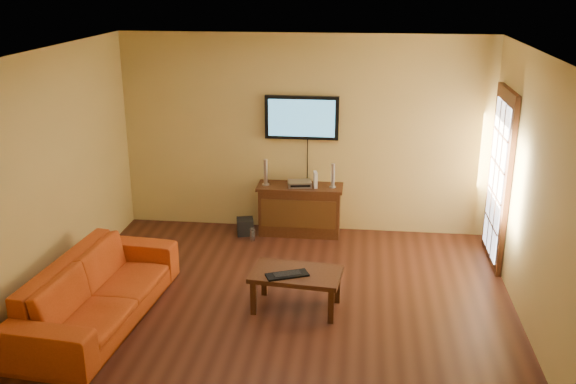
% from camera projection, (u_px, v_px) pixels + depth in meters
% --- Properties ---
extents(ground_plane, '(5.00, 5.00, 0.00)m').
position_uv_depth(ground_plane, '(280.00, 314.00, 6.78)').
color(ground_plane, '#34170E').
rests_on(ground_plane, ground).
extents(room_walls, '(5.00, 5.00, 5.00)m').
position_uv_depth(room_walls, '(287.00, 145.00, 6.83)').
color(room_walls, tan).
rests_on(room_walls, ground).
extents(french_door, '(0.07, 1.02, 2.22)m').
position_uv_depth(french_door, '(499.00, 180.00, 7.77)').
color(french_door, '#361A0C').
rests_on(french_door, ground).
extents(media_console, '(1.16, 0.44, 0.69)m').
position_uv_depth(media_console, '(300.00, 209.00, 8.81)').
color(media_console, '#361A0C').
rests_on(media_console, ground).
extents(television, '(0.99, 0.08, 0.59)m').
position_uv_depth(television, '(302.00, 118.00, 8.58)').
color(television, black).
rests_on(television, ground).
extents(coffee_table, '(1.00, 0.66, 0.43)m').
position_uv_depth(coffee_table, '(296.00, 277.00, 6.80)').
color(coffee_table, '#361A0C').
rests_on(coffee_table, ground).
extents(sofa, '(0.84, 2.31, 0.88)m').
position_uv_depth(sofa, '(97.00, 281.00, 6.55)').
color(sofa, '#B94314').
rests_on(sofa, ground).
extents(speaker_left, '(0.10, 0.10, 0.36)m').
position_uv_depth(speaker_left, '(266.00, 173.00, 8.68)').
color(speaker_left, silver).
rests_on(speaker_left, media_console).
extents(speaker_right, '(0.09, 0.09, 0.33)m').
position_uv_depth(speaker_right, '(333.00, 176.00, 8.59)').
color(speaker_right, silver).
rests_on(speaker_right, media_console).
extents(av_receiver, '(0.35, 0.28, 0.07)m').
position_uv_depth(av_receiver, '(300.00, 184.00, 8.67)').
color(av_receiver, silver).
rests_on(av_receiver, media_console).
extents(game_console, '(0.07, 0.16, 0.21)m').
position_uv_depth(game_console, '(315.00, 180.00, 8.62)').
color(game_console, white).
rests_on(game_console, media_console).
extents(subwoofer, '(0.27, 0.27, 0.22)m').
position_uv_depth(subwoofer, '(245.00, 226.00, 8.85)').
color(subwoofer, black).
rests_on(subwoofer, ground).
extents(bottle, '(0.07, 0.07, 0.20)m').
position_uv_depth(bottle, '(252.00, 234.00, 8.63)').
color(bottle, white).
rests_on(bottle, ground).
extents(keyboard, '(0.47, 0.33, 0.03)m').
position_uv_depth(keyboard, '(287.00, 275.00, 6.69)').
color(keyboard, black).
rests_on(keyboard, coffee_table).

